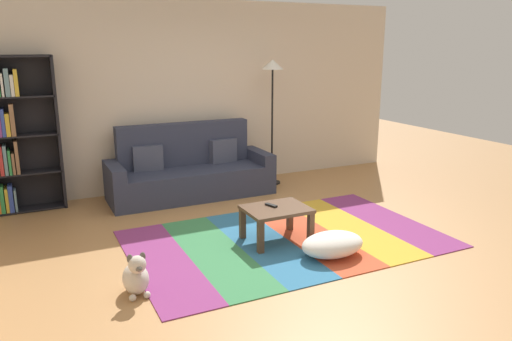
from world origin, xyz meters
The scene contains 10 objects.
ground_plane centered at (0.00, 0.00, 0.00)m, with size 14.00×14.00×0.00m, color #B27F4C.
back_wall centered at (0.00, 2.55, 1.35)m, with size 6.80×0.10×2.70m, color beige.
rug centered at (0.12, -0.02, 0.01)m, with size 3.34×2.09×0.01m.
couch centered at (-0.31, 2.02, 0.34)m, with size 2.26×0.80×1.00m.
bookshelf centered at (-2.50, 2.31, 0.97)m, with size 0.90×0.28×1.95m.
coffee_table centered at (-0.01, -0.01, 0.31)m, with size 0.67×0.53×0.37m.
pouf centered at (0.31, -0.60, 0.13)m, with size 0.67×0.44×0.24m, color white.
dog centered at (-1.62, -0.52, 0.16)m, with size 0.22×0.35×0.40m.
standing_lamp centered at (1.02, 2.07, 1.56)m, with size 0.32×0.32×1.86m.
tv_remote centered at (-0.04, 0.06, 0.39)m, with size 0.04×0.15×0.02m, color black.
Camera 1 is at (-2.36, -4.38, 2.05)m, focal length 34.44 mm.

